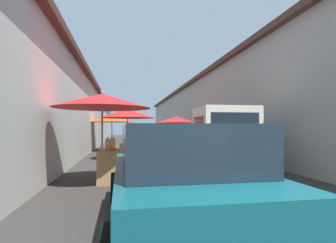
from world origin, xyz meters
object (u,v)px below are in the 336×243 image
at_px(fruit_stall_near_left, 176,124).
at_px(delivery_truck, 218,139).
at_px(fruit_stall_far_left, 103,111).
at_px(vendor_by_crates, 143,136).
at_px(hatchback_car, 179,176).
at_px(fruit_stall_far_right, 112,121).
at_px(fruit_stall_near_right, 128,118).

relative_size(fruit_stall_near_left, delivery_truck, 0.52).
bearing_deg(fruit_stall_far_left, vendor_by_crates, -11.88).
xyz_separation_m(delivery_truck, vendor_by_crates, (5.97, 2.07, -0.05)).
bearing_deg(fruit_stall_far_left, hatchback_car, -159.26).
bearing_deg(hatchback_car, fruit_stall_far_right, 6.00).
bearing_deg(vendor_by_crates, delivery_truck, -160.84).
height_order(fruit_stall_near_left, hatchback_car, fruit_stall_near_left).
distance_m(fruit_stall_far_left, delivery_truck, 4.15).
relative_size(fruit_stall_near_left, vendor_by_crates, 1.50).
height_order(fruit_stall_near_right, hatchback_car, fruit_stall_near_right).
xyz_separation_m(hatchback_car, vendor_by_crates, (10.99, -0.37, 0.25)).
xyz_separation_m(fruit_stall_far_left, hatchback_car, (-3.29, -1.25, -1.10)).
distance_m(fruit_stall_far_left, fruit_stall_near_left, 9.86).
relative_size(fruit_stall_far_right, hatchback_car, 0.72).
distance_m(fruit_stall_far_left, fruit_stall_far_right, 10.19).
height_order(fruit_stall_near_left, vendor_by_crates, fruit_stall_near_left).
bearing_deg(fruit_stall_near_right, fruit_stall_far_right, 10.12).
bearing_deg(fruit_stall_far_right, fruit_stall_near_right, -169.88).
bearing_deg(fruit_stall_near_right, vendor_by_crates, -20.13).
bearing_deg(fruit_stall_near_right, fruit_stall_near_left, -37.77).
xyz_separation_m(fruit_stall_near_left, hatchback_car, (-12.42, 2.49, -0.94)).
relative_size(fruit_stall_far_left, hatchback_car, 0.63).
height_order(hatchback_car, delivery_truck, delivery_truck).
bearing_deg(fruit_stall_far_right, delivery_truck, -155.47).
xyz_separation_m(fruit_stall_far_right, fruit_stall_near_left, (-1.06, -3.90, -0.22)).
bearing_deg(fruit_stall_near_right, delivery_truck, -139.65).
bearing_deg(fruit_stall_near_left, hatchback_car, 168.68).
xyz_separation_m(fruit_stall_far_right, hatchback_car, (-13.48, -1.42, -1.16)).
height_order(fruit_stall_far_right, fruit_stall_near_right, fruit_stall_near_right).
relative_size(hatchback_car, vendor_by_crates, 2.31).
xyz_separation_m(fruit_stall_far_left, vendor_by_crates, (7.70, -1.62, -0.85)).
bearing_deg(vendor_by_crates, fruit_stall_far_right, 35.64).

